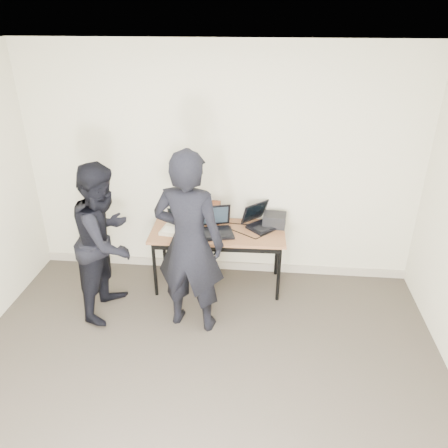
# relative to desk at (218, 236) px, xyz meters

# --- Properties ---
(room) EXTENTS (4.60, 4.60, 2.80)m
(room) POSITION_rel_desk_xyz_m (-0.00, -1.88, 0.69)
(room) COLOR #3F3830
(room) RESTS_ON ground
(desk) EXTENTS (1.52, 0.69, 0.72)m
(desk) POSITION_rel_desk_xyz_m (0.00, 0.00, 0.00)
(desk) COLOR brown
(desk) RESTS_ON ground
(laptop_beige) EXTENTS (0.34, 0.33, 0.24)m
(laptop_beige) POSITION_rel_desk_xyz_m (-0.47, -0.03, 0.11)
(laptop_beige) COLOR #BBB195
(laptop_beige) RESTS_ON desk
(laptop_center) EXTENTS (0.45, 0.44, 0.29)m
(laptop_center) POSITION_rel_desk_xyz_m (-0.03, -0.03, 0.12)
(laptop_center) COLOR black
(laptop_center) RESTS_ON desk
(laptop_right) EXTENTS (0.49, 0.49, 0.26)m
(laptop_right) POSITION_rel_desk_xyz_m (0.48, 0.17, 0.12)
(laptop_right) COLOR black
(laptop_right) RESTS_ON desk
(leather_satchel) EXTENTS (0.37, 0.19, 0.25)m
(leather_satchel) POSITION_rel_desk_xyz_m (-0.18, 0.23, 0.19)
(leather_satchel) COLOR #5B2C18
(leather_satchel) RESTS_ON desk
(tissue) EXTENTS (0.14, 0.11, 0.08)m
(tissue) POSITION_rel_desk_xyz_m (-0.15, 0.23, 0.34)
(tissue) COLOR white
(tissue) RESTS_ON leather_satchel
(equipment_box) EXTENTS (0.27, 0.24, 0.15)m
(equipment_box) POSITION_rel_desk_xyz_m (0.63, 0.19, 0.13)
(equipment_box) COLOR black
(equipment_box) RESTS_ON desk
(power_brick) EXTENTS (0.09, 0.07, 0.03)m
(power_brick) POSITION_rel_desk_xyz_m (-0.22, -0.17, 0.08)
(power_brick) COLOR black
(power_brick) RESTS_ON desk
(cables) EXTENTS (1.15, 0.41, 0.01)m
(cables) POSITION_rel_desk_xyz_m (0.04, -0.01, 0.06)
(cables) COLOR black
(cables) RESTS_ON desk
(person_typist) EXTENTS (0.75, 0.56, 1.89)m
(person_typist) POSITION_rel_desk_xyz_m (-0.19, -0.72, 0.28)
(person_typist) COLOR black
(person_typist) RESTS_ON ground
(person_observer) EXTENTS (0.73, 0.88, 1.66)m
(person_observer) POSITION_rel_desk_xyz_m (-1.10, -0.53, 0.17)
(person_observer) COLOR black
(person_observer) RESTS_ON ground
(baseboard) EXTENTS (4.50, 0.03, 0.10)m
(baseboard) POSITION_rel_desk_xyz_m (-0.00, 0.35, -0.61)
(baseboard) COLOR #A99E8C
(baseboard) RESTS_ON ground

